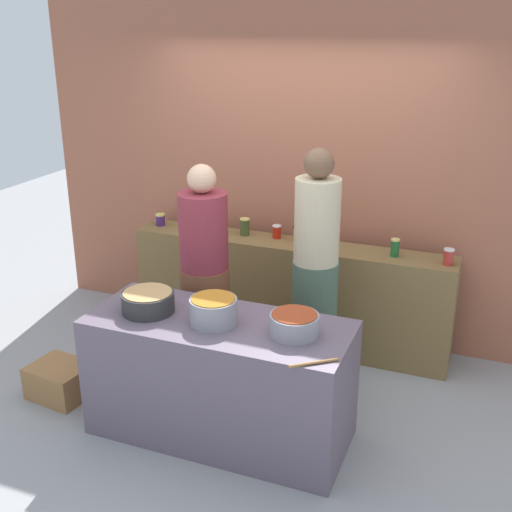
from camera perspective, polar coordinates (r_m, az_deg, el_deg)
ground at (r=4.73m, az=-1.60°, el=-13.41°), size 12.00×12.00×0.00m
storefront_wall at (r=5.41m, az=4.34°, el=8.30°), size 4.80×0.12×3.00m
display_shelf at (r=5.42m, az=2.92°, el=-3.32°), size 2.70×0.36×0.91m
prep_table at (r=4.28m, az=-3.26°, el=-10.85°), size 1.70×0.70×0.83m
preserve_jar_0 at (r=5.72m, az=-8.52°, el=3.23°), size 0.08×0.08×0.11m
preserve_jar_1 at (r=5.45m, az=-3.35°, el=2.67°), size 0.07×0.07×0.14m
preserve_jar_2 at (r=5.40m, az=-1.01°, el=2.62°), size 0.08×0.08×0.15m
preserve_jar_3 at (r=5.34m, az=1.86°, el=2.19°), size 0.07×0.07×0.11m
preserve_jar_4 at (r=5.24m, az=3.68°, el=1.94°), size 0.07×0.07×0.14m
preserve_jar_5 at (r=5.22m, az=4.76°, el=1.67°), size 0.08×0.08×0.10m
preserve_jar_6 at (r=5.03m, az=12.28°, el=0.74°), size 0.07×0.07×0.14m
preserve_jar_7 at (r=4.96m, az=16.79°, el=-0.07°), size 0.08×0.08×0.12m
cooking_pot_left at (r=4.23m, az=-9.60°, el=-4.05°), size 0.34×0.34×0.14m
cooking_pot_center at (r=4.02m, az=-3.82°, el=-4.89°), size 0.30×0.30×0.17m
cooking_pot_right at (r=3.89m, az=3.43°, el=-6.10°), size 0.30×0.30×0.14m
wooden_spoon at (r=3.61m, az=5.16°, el=-9.48°), size 0.24×0.20×0.02m
cook_with_tongs at (r=4.75m, az=-4.57°, el=-2.80°), size 0.37×0.37×1.69m
cook_in_cap at (r=4.66m, az=5.28°, el=-2.35°), size 0.34×0.34×1.82m
bread_crate at (r=5.02m, az=-17.03°, el=-10.57°), size 0.46×0.40×0.25m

